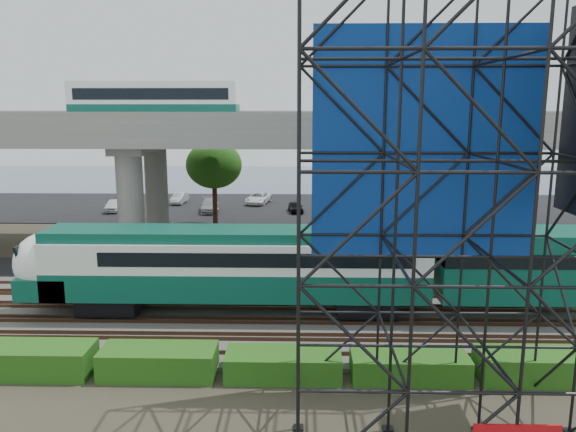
{
  "coord_description": "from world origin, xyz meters",
  "views": [
    {
      "loc": [
        1.68,
        -25.1,
        10.62
      ],
      "look_at": [
        0.94,
        6.0,
        4.55
      ],
      "focal_mm": 35.0,
      "sensor_mm": 36.0,
      "label": 1
    }
  ],
  "objects": [
    {
      "name": "hedge_strip",
      "position": [
        1.01,
        -4.3,
        0.56
      ],
      "size": [
        34.6,
        1.8,
        1.2
      ],
      "color": "#1D4E12",
      "rests_on": "ground"
    },
    {
      "name": "trees",
      "position": [
        -4.67,
        16.17,
        5.57
      ],
      "size": [
        40.94,
        16.94,
        7.69
      ],
      "color": "#382314",
      "rests_on": "ground"
    },
    {
      "name": "suv",
      "position": [
        -13.1,
        11.23,
        0.83
      ],
      "size": [
        5.64,
        3.07,
        1.5
      ],
      "primitive_type": "imported",
      "rotation": [
        0.0,
        0.0,
        1.68
      ],
      "color": "black",
      "rests_on": "service_road"
    },
    {
      "name": "harbor_water",
      "position": [
        0.0,
        56.0,
        0.01
      ],
      "size": [
        140.0,
        40.0,
        0.03
      ],
      "primitive_type": "cube",
      "color": "#43536E",
      "rests_on": "ground"
    },
    {
      "name": "ballast_bed",
      "position": [
        0.0,
        2.0,
        0.1
      ],
      "size": [
        90.0,
        12.0,
        0.2
      ],
      "primitive_type": "cube",
      "color": "slate",
      "rests_on": "ground"
    },
    {
      "name": "commuter_train",
      "position": [
        0.59,
        2.0,
        2.88
      ],
      "size": [
        29.3,
        3.06,
        4.3
      ],
      "color": "black",
      "rests_on": "rail_tracks"
    },
    {
      "name": "parking_lot",
      "position": [
        0.0,
        34.0,
        0.04
      ],
      "size": [
        90.0,
        18.0,
        0.08
      ],
      "primitive_type": "cube",
      "color": "black",
      "rests_on": "ground"
    },
    {
      "name": "service_road",
      "position": [
        0.0,
        10.5,
        0.04
      ],
      "size": [
        90.0,
        5.0,
        0.08
      ],
      "primitive_type": "cube",
      "color": "black",
      "rests_on": "ground"
    },
    {
      "name": "overpass",
      "position": [
        -0.65,
        16.0,
        8.21
      ],
      "size": [
        80.0,
        12.0,
        12.4
      ],
      "color": "#9E9B93",
      "rests_on": "ground"
    },
    {
      "name": "scaffold_tower",
      "position": [
        6.13,
        -7.98,
        7.47
      ],
      "size": [
        9.36,
        6.36,
        15.0
      ],
      "color": "black",
      "rests_on": "ground"
    },
    {
      "name": "ground",
      "position": [
        0.0,
        0.0,
        0.0
      ],
      "size": [
        140.0,
        140.0,
        0.0
      ],
      "primitive_type": "plane",
      "color": "#474233",
      "rests_on": "ground"
    },
    {
      "name": "rail_tracks",
      "position": [
        0.0,
        2.0,
        0.28
      ],
      "size": [
        90.0,
        9.52,
        0.16
      ],
      "color": "#472D1E",
      "rests_on": "ballast_bed"
    },
    {
      "name": "parked_cars",
      "position": [
        0.6,
        33.73,
        0.69
      ],
      "size": [
        35.72,
        9.82,
        1.29
      ],
      "color": "white",
      "rests_on": "parking_lot"
    }
  ]
}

